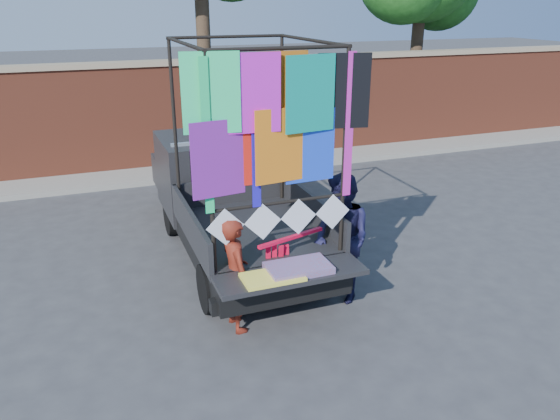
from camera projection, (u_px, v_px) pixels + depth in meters
name	position (u px, v px, depth m)	size (l,w,h in m)	color
ground	(278.00, 298.00, 7.68)	(90.00, 90.00, 0.00)	#38383A
brick_wall	(178.00, 114.00, 13.31)	(30.00, 0.45, 2.61)	brown
curb	(187.00, 171.00, 13.16)	(30.00, 1.20, 0.12)	gray
pickup_truck	(224.00, 193.00, 9.22)	(2.18, 5.49, 3.45)	black
woman	(235.00, 274.00, 6.75)	(0.55, 0.36, 1.51)	maroon
man	(341.00, 239.00, 7.39)	(0.87, 0.68, 1.80)	#161637
streamer_bundle	(283.00, 254.00, 7.01)	(0.98, 0.33, 0.69)	#FF0D35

